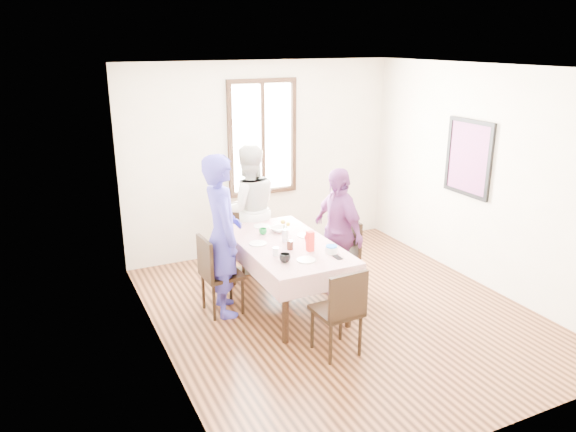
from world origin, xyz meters
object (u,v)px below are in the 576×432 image
object	(u,v)px
dining_table	(286,274)
person_right	(337,231)
person_far	(249,209)
chair_left	(222,274)
chair_far	(249,237)
person_left	(222,236)
chair_right	(338,256)
chair_near	(337,310)

from	to	relation	value
dining_table	person_right	bearing A→B (deg)	4.22
dining_table	person_far	distance (m)	1.22
dining_table	person_far	bearing A→B (deg)	90.00
chair_left	chair_far	distance (m)	1.22
person_left	person_far	world-z (taller)	person_left
chair_right	chair_near	bearing A→B (deg)	155.74
chair_right	chair_near	world-z (taller)	same
chair_near	chair_right	bearing A→B (deg)	56.11
dining_table	person_left	size ratio (longest dim) A/B	0.91
chair_left	person_right	distance (m)	1.47
dining_table	person_right	size ratio (longest dim) A/B	1.07
chair_right	person_far	world-z (taller)	person_far
chair_right	chair_far	size ratio (longest dim) A/B	1.00
chair_far	chair_near	size ratio (longest dim) A/B	1.00
chair_near	person_left	size ratio (longest dim) A/B	0.50
chair_left	chair_right	world-z (taller)	same
person_right	person_far	bearing A→B (deg)	-150.38
dining_table	person_far	world-z (taller)	person_far
chair_near	person_far	bearing A→B (deg)	87.30
dining_table	chair_far	world-z (taller)	chair_far
chair_far	person_left	world-z (taller)	person_left
chair_right	person_left	size ratio (longest dim) A/B	0.50
chair_left	person_right	bearing A→B (deg)	82.85
person_left	dining_table	bearing A→B (deg)	-95.57
chair_near	person_far	world-z (taller)	person_far
chair_left	chair_far	xyz separation A→B (m)	(0.72, 0.99, 0.00)
chair_left	chair_near	xyz separation A→B (m)	(0.72, -1.30, 0.00)
person_left	chair_far	bearing A→B (deg)	-28.60
chair_right	chair_far	xyz separation A→B (m)	(-0.72, 1.09, 0.00)
person_left	person_right	size ratio (longest dim) A/B	1.17
dining_table	chair_left	size ratio (longest dim) A/B	1.83
chair_left	person_right	size ratio (longest dim) A/B	0.58
person_right	person_left	bearing A→B (deg)	-97.95
chair_far	chair_near	world-z (taller)	same
chair_far	chair_near	bearing A→B (deg)	87.64
dining_table	chair_left	distance (m)	0.74
chair_right	person_left	bearing A→B (deg)	92.78
dining_table	chair_near	world-z (taller)	chair_near
chair_left	chair_far	bearing A→B (deg)	140.77
chair_far	chair_right	bearing A→B (deg)	121.20
chair_left	person_left	xyz separation A→B (m)	(0.02, 0.00, 0.46)
chair_near	person_left	xyz separation A→B (m)	(-0.70, 1.30, 0.46)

